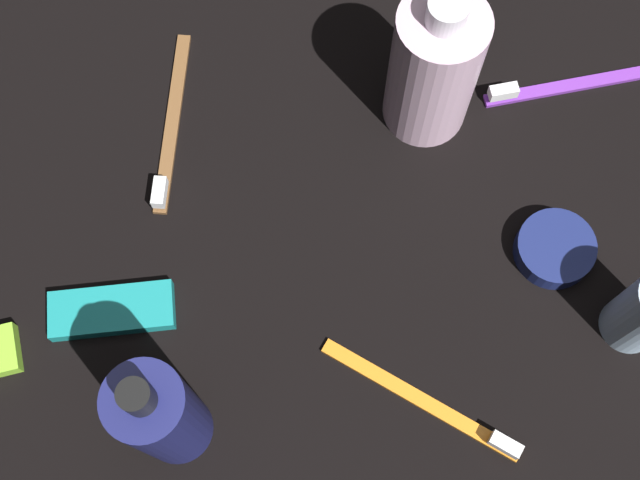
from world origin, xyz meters
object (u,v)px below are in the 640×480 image
object	(u,v)px
lotion_bottle	(168,415)
toothbrush_orange	(438,405)
bodywash_bottle	(439,68)
toothbrush_purple	(573,84)
toothbrush_brown	(176,131)
cream_tin_left	(560,249)
snack_bar_teal	(118,310)

from	to	relation	value
lotion_bottle	toothbrush_orange	size ratio (longest dim) A/B	1.14
lotion_bottle	toothbrush_orange	distance (cm)	21.98
lotion_bottle	bodywash_bottle	distance (cm)	35.69
toothbrush_purple	toothbrush_brown	bearing A→B (deg)	6.27
bodywash_bottle	cream_tin_left	bearing A→B (deg)	126.36
lotion_bottle	bodywash_bottle	world-z (taller)	lotion_bottle
bodywash_bottle	toothbrush_orange	size ratio (longest dim) A/B	1.04
toothbrush_orange	snack_bar_teal	world-z (taller)	toothbrush_orange
lotion_bottle	snack_bar_teal	world-z (taller)	lotion_bottle
bodywash_bottle	cream_tin_left	distance (cm)	18.57
toothbrush_orange	cream_tin_left	distance (cm)	17.24
toothbrush_orange	toothbrush_purple	bearing A→B (deg)	-116.22
lotion_bottle	snack_bar_teal	distance (cm)	13.47
lotion_bottle	toothbrush_purple	size ratio (longest dim) A/B	1.02
lotion_bottle	toothbrush_purple	world-z (taller)	lotion_bottle
toothbrush_purple	bodywash_bottle	bearing A→B (deg)	8.80
toothbrush_brown	toothbrush_purple	xyz separation A→B (cm)	(-36.57, -4.02, 0.00)
bodywash_bottle	toothbrush_purple	world-z (taller)	bodywash_bottle
toothbrush_purple	toothbrush_orange	bearing A→B (deg)	63.78
toothbrush_purple	cream_tin_left	bearing A→B (deg)	79.07
toothbrush_orange	toothbrush_purple	distance (cm)	32.50
toothbrush_brown	toothbrush_purple	world-z (taller)	same
toothbrush_orange	bodywash_bottle	bearing A→B (deg)	-91.95
toothbrush_brown	toothbrush_orange	distance (cm)	33.54
toothbrush_purple	cream_tin_left	xyz separation A→B (cm)	(3.11, 16.11, 0.42)
bodywash_bottle	lotion_bottle	bearing A→B (deg)	52.76
bodywash_bottle	toothbrush_orange	bearing A→B (deg)	88.05
toothbrush_brown	toothbrush_orange	bearing A→B (deg)	131.46
toothbrush_orange	lotion_bottle	bearing A→B (deg)	3.71
cream_tin_left	toothbrush_orange	bearing A→B (deg)	49.24
lotion_bottle	snack_bar_teal	bearing A→B (deg)	-59.28
lotion_bottle	toothbrush_brown	bearing A→B (deg)	-86.68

